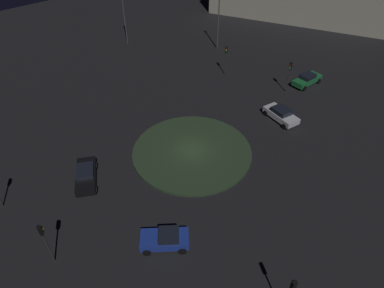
{
  "coord_description": "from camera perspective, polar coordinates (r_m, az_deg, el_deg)",
  "views": [
    {
      "loc": [
        18.13,
        19.35,
        23.16
      ],
      "look_at": [
        0.0,
        0.0,
        1.14
      ],
      "focal_mm": 31.1,
      "sensor_mm": 36.0,
      "label": 1
    }
  ],
  "objects": [
    {
      "name": "car_green",
      "position": [
        49.2,
        19.14,
        10.45
      ],
      "size": [
        4.69,
        2.26,
        1.59
      ],
      "rotation": [
        0.0,
        0.0,
        3.06
      ],
      "color": "#1E7238",
      "rests_on": "ground_plane"
    },
    {
      "name": "ground_plane",
      "position": [
        35.2,
        0.0,
        -1.42
      ],
      "size": [
        121.69,
        121.69,
        0.0
      ],
      "primitive_type": "plane",
      "color": "black"
    },
    {
      "name": "streetlamp_south",
      "position": [
        58.81,
        -11.71,
        21.79
      ],
      "size": [
        0.51,
        0.51,
        9.11
      ],
      "color": "#4C4C51",
      "rests_on": "ground_plane"
    },
    {
      "name": "car_white",
      "position": [
        40.81,
        15.03,
        4.96
      ],
      "size": [
        2.8,
        4.65,
        1.51
      ],
      "rotation": [
        0.0,
        0.0,
        1.37
      ],
      "color": "white",
      "rests_on": "ground_plane"
    },
    {
      "name": "streetlamp_southwest",
      "position": [
        55.91,
        4.6,
        21.25
      ],
      "size": [
        0.5,
        0.5,
        8.83
      ],
      "color": "#4C4C51",
      "rests_on": "ground_plane"
    },
    {
      "name": "traffic_light_east",
      "position": [
        26.59,
        -24.07,
        -14.35
      ],
      "size": [
        0.37,
        0.32,
        4.31
      ],
      "rotation": [
        0.0,
        0.0,
        -3.02
      ],
      "color": "#2D2D2D",
      "rests_on": "ground_plane"
    },
    {
      "name": "traffic_light_southwest",
      "position": [
        48.49,
        5.85,
        14.95
      ],
      "size": [
        0.4,
        0.37,
        4.22
      ],
      "rotation": [
        0.0,
        0.0,
        0.55
      ],
      "color": "#2D2D2D",
      "rests_on": "ground_plane"
    },
    {
      "name": "roundabout_island",
      "position": [
        35.12,
        0.0,
        -1.27
      ],
      "size": [
        12.56,
        12.56,
        0.26
      ],
      "primitive_type": "cylinder",
      "color": "#2D4228",
      "rests_on": "ground_plane"
    },
    {
      "name": "car_blue",
      "position": [
        27.22,
        -4.59,
        -15.91
      ],
      "size": [
        4.04,
        3.81,
        1.44
      ],
      "rotation": [
        0.0,
        0.0,
        -0.71
      ],
      "color": "#1E38A5",
      "rests_on": "ground_plane"
    },
    {
      "name": "traffic_light_west",
      "position": [
        45.6,
        16.38,
        11.84
      ],
      "size": [
        0.36,
        0.31,
        4.22
      ],
      "rotation": [
        0.0,
        0.0,
        0.03
      ],
      "color": "#2D2D2D",
      "rests_on": "ground_plane"
    },
    {
      "name": "car_black",
      "position": [
        33.19,
        -17.73,
        -5.09
      ],
      "size": [
        3.88,
        4.84,
        1.47
      ],
      "rotation": [
        0.0,
        0.0,
        4.17
      ],
      "color": "black",
      "rests_on": "ground_plane"
    }
  ]
}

